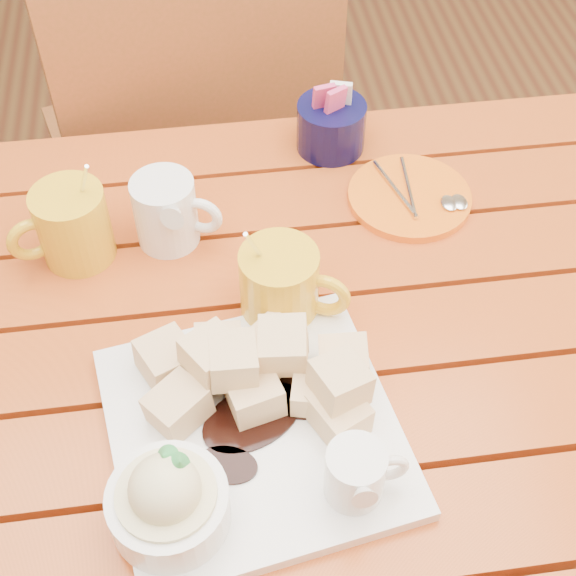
{
  "coord_description": "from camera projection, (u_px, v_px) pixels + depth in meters",
  "views": [
    {
      "loc": [
        -0.04,
        -0.53,
        1.46
      ],
      "look_at": [
        0.03,
        0.02,
        0.82
      ],
      "focal_mm": 50.0,
      "sensor_mm": 36.0,
      "label": 1
    }
  ],
  "objects": [
    {
      "name": "sugar_caddy",
      "position": [
        331.0,
        125.0,
        1.08
      ],
      "size": [
        0.09,
        0.09,
        0.1
      ],
      "color": "black",
      "rests_on": "table"
    },
    {
      "name": "cream_pitcher",
      "position": [
        167.0,
        210.0,
        0.95
      ],
      "size": [
        0.11,
        0.09,
        0.09
      ],
      "rotation": [
        0.0,
        0.0,
        -0.36
      ],
      "color": "white",
      "rests_on": "table"
    },
    {
      "name": "table",
      "position": [
        263.0,
        397.0,
        0.97
      ],
      "size": [
        1.2,
        0.79,
        0.75
      ],
      "color": "#8B3712",
      "rests_on": "ground"
    },
    {
      "name": "chair_far",
      "position": [
        194.0,
        152.0,
        1.44
      ],
      "size": [
        0.55,
        0.55,
        0.95
      ],
      "rotation": [
        0.0,
        0.0,
        3.4
      ],
      "color": "brown",
      "rests_on": "ground"
    },
    {
      "name": "dessert_plate",
      "position": [
        241.0,
        432.0,
        0.77
      ],
      "size": [
        0.32,
        0.32,
        0.11
      ],
      "rotation": [
        0.0,
        0.0,
        0.16
      ],
      "color": "white",
      "rests_on": "table"
    },
    {
      "name": "coffee_mug_left",
      "position": [
        71.0,
        225.0,
        0.94
      ],
      "size": [
        0.12,
        0.09,
        0.14
      ],
      "rotation": [
        0.0,
        0.0,
        0.36
      ],
      "color": "gold",
      "rests_on": "table"
    },
    {
      "name": "orange_saucer",
      "position": [
        411.0,
        197.0,
        1.03
      ],
      "size": [
        0.16,
        0.16,
        0.02
      ],
      "rotation": [
        0.0,
        0.0,
        0.07
      ],
      "color": "orange",
      "rests_on": "table"
    },
    {
      "name": "coffee_mug_right",
      "position": [
        282.0,
        286.0,
        0.87
      ],
      "size": [
        0.12,
        0.09,
        0.14
      ],
      "rotation": [
        0.0,
        0.0,
        -0.4
      ],
      "color": "gold",
      "rests_on": "table"
    }
  ]
}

